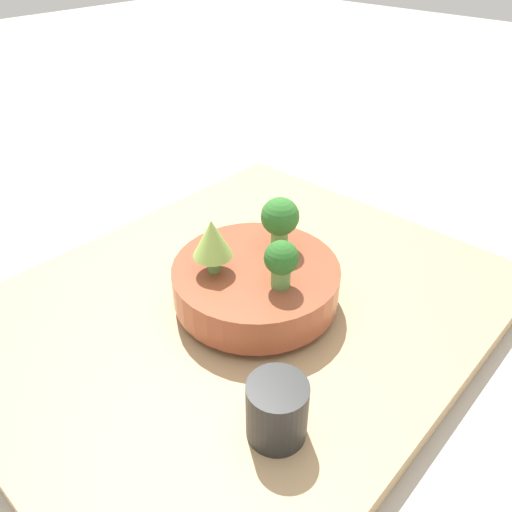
# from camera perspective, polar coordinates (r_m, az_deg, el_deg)

# --- Properties ---
(ground_plane) EXTENTS (6.00, 6.00, 0.00)m
(ground_plane) POSITION_cam_1_polar(r_m,az_deg,el_deg) (0.86, -1.48, -7.11)
(ground_plane) COLOR #ADA89E
(table) EXTENTS (0.84, 0.69, 0.04)m
(table) POSITION_cam_1_polar(r_m,az_deg,el_deg) (0.84, -1.50, -6.11)
(table) COLOR tan
(table) RESTS_ON ground_plane
(bowl) EXTENTS (0.26, 0.26, 0.07)m
(bowl) POSITION_cam_1_polar(r_m,az_deg,el_deg) (0.80, 0.00, -3.05)
(bowl) COLOR brown
(bowl) RESTS_ON table
(broccoli_floret_front) EXTENTS (0.05, 0.05, 0.08)m
(broccoli_floret_front) POSITION_cam_1_polar(r_m,az_deg,el_deg) (0.71, 2.65, -0.73)
(broccoli_floret_front) COLOR #609347
(broccoli_floret_front) RESTS_ON bowl
(romanesco_piece_far) EXTENTS (0.06, 0.06, 0.09)m
(romanesco_piece_far) POSITION_cam_1_polar(r_m,az_deg,el_deg) (0.74, -5.04, 1.90)
(romanesco_piece_far) COLOR #609347
(romanesco_piece_far) RESTS_ON bowl
(broccoli_floret_right) EXTENTS (0.06, 0.06, 0.09)m
(broccoli_floret_right) POSITION_cam_1_polar(r_m,az_deg,el_deg) (0.80, 2.75, 4.27)
(broccoli_floret_right) COLOR #6BA34C
(broccoli_floret_right) RESTS_ON bowl
(cup) EXTENTS (0.08, 0.08, 0.08)m
(cup) POSITION_cam_1_polar(r_m,az_deg,el_deg) (0.63, 2.41, -17.18)
(cup) COLOR black
(cup) RESTS_ON table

